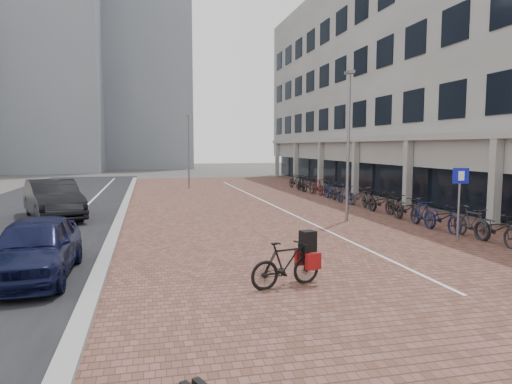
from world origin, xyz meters
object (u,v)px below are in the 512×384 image
object	(u,v)px
car_navy	(35,248)
parking_sign	(460,193)
hero_bike	(286,263)
car_dark	(53,199)

from	to	relation	value
car_navy	parking_sign	xyz separation A→B (m)	(12.06, 1.29, 0.85)
car_navy	hero_bike	size ratio (longest dim) A/B	2.39
hero_bike	parking_sign	distance (m)	7.52
car_navy	parking_sign	distance (m)	12.16
car_navy	parking_sign	size ratio (longest dim) A/B	1.78
parking_sign	car_navy	bearing A→B (deg)	-157.71
car_navy	car_dark	bearing A→B (deg)	98.09
car_navy	car_dark	world-z (taller)	car_dark
car_dark	parking_sign	bearing A→B (deg)	-50.56
car_dark	parking_sign	xyz separation A→B (m)	(13.38, -7.96, 0.74)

